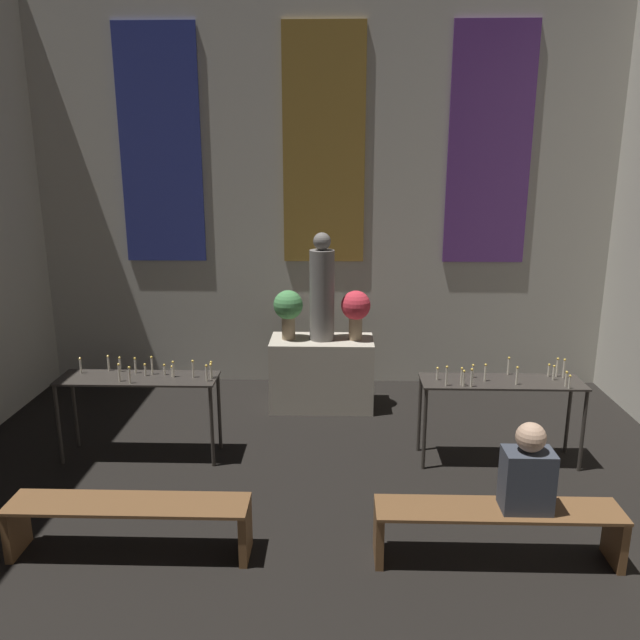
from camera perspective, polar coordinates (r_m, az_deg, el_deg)
wall_back at (r=8.11m, az=0.36°, el=12.19°), size 7.55×0.16×5.16m
altar at (r=7.57m, az=0.17°, el=-4.86°), size 1.23×0.62×0.85m
statue at (r=7.29m, az=0.18°, el=2.67°), size 0.29×0.29×1.27m
flower_vase_left at (r=7.36m, az=-2.93°, el=1.08°), size 0.35×0.35×0.59m
flower_vase_right at (r=7.34m, az=3.29°, el=1.04°), size 0.35×0.35×0.59m
candle_rack_left at (r=6.47m, az=-16.15°, el=-5.87°), size 1.57×0.45×1.04m
candle_rack_right at (r=6.37m, az=16.26°, el=-6.19°), size 1.57×0.45×1.05m
pew_back_left at (r=5.15m, az=-17.05°, el=-16.83°), size 1.82×0.36×0.44m
pew_back_right at (r=5.05m, az=15.91°, el=-17.40°), size 1.82×0.36×0.44m
person_seated at (r=4.90m, az=18.46°, el=-13.02°), size 0.36×0.24×0.68m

